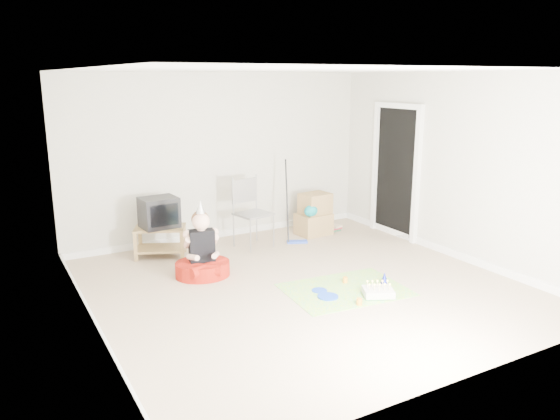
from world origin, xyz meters
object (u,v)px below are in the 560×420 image
tv_stand (160,239)px  seated_woman (202,260)px  crt_tv (159,212)px  birthday_cake (378,293)px  cardboard_boxes (314,215)px  folding_chair (253,214)px

tv_stand → seated_woman: size_ratio=0.81×
tv_stand → seated_woman: 1.07m
crt_tv → birthday_cake: (1.78, -2.71, -0.61)m
tv_stand → cardboard_boxes: size_ratio=1.22×
birthday_cake → crt_tv: bearing=123.3°
crt_tv → seated_woman: (0.23, -1.05, -0.43)m
crt_tv → folding_chair: (1.37, -0.25, -0.14)m
seated_woman → folding_chair: bearing=34.8°
tv_stand → seated_woman: bearing=-77.8°
tv_stand → seated_woman: (0.23, -1.05, -0.04)m
cardboard_boxes → birthday_cake: cardboard_boxes is taller
seated_woman → tv_stand: bearing=102.2°
crt_tv → seated_woman: size_ratio=0.49×
crt_tv → birthday_cake: crt_tv is taller
tv_stand → cardboard_boxes: 2.55m
crt_tv → cardboard_boxes: crt_tv is taller
seated_woman → birthday_cake: 2.28m
tv_stand → crt_tv: size_ratio=1.64×
folding_chair → seated_woman: size_ratio=1.05×
birthday_cake → cardboard_boxes: bearing=73.5°
cardboard_boxes → seated_woman: size_ratio=0.66×
tv_stand → folding_chair: (1.37, -0.25, 0.26)m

